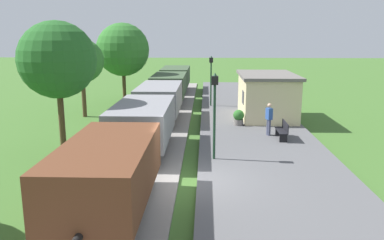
{
  "coord_description": "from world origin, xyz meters",
  "views": [
    {
      "loc": [
        0.5,
        -13.58,
        5.5
      ],
      "look_at": [
        -0.1,
        3.24,
        1.8
      ],
      "focal_mm": 36.72,
      "sensor_mm": 36.0,
      "label": 1
    }
  ],
  "objects": [
    {
      "name": "tree_field_left",
      "position": [
        -6.07,
        17.53,
        4.28
      ],
      "size": [
        4.16,
        4.16,
        6.37
      ],
      "color": "#4C3823",
      "rests_on": "ground"
    },
    {
      "name": "track_ballast",
      "position": [
        -2.4,
        0.0,
        0.06
      ],
      "size": [
        3.8,
        60.0,
        0.12
      ],
      "primitive_type": "cube",
      "color": "gray",
      "rests_on": "ground"
    },
    {
      "name": "person_waiting",
      "position": [
        3.82,
        6.69,
        1.18
      ],
      "size": [
        0.35,
        0.44,
        1.71
      ],
      "rotation": [
        0.0,
        0.0,
        3.48
      ],
      "color": "#474C66",
      "rests_on": "platform_slab"
    },
    {
      "name": "tree_trackside_far",
      "position": [
        -7.71,
        12.24,
        3.75
      ],
      "size": [
        2.9,
        2.9,
        5.22
      ],
      "color": "#4C3823",
      "rests_on": "ground"
    },
    {
      "name": "station_hut",
      "position": [
        4.4,
        11.53,
        1.65
      ],
      "size": [
        3.5,
        5.8,
        2.78
      ],
      "color": "beige",
      "rests_on": "platform_slab"
    },
    {
      "name": "lamp_post_far",
      "position": [
        0.87,
        15.36,
        2.8
      ],
      "size": [
        0.28,
        0.28,
        3.7
      ],
      "color": "#193823",
      "rests_on": "platform_slab"
    },
    {
      "name": "potted_planter",
      "position": [
        2.43,
        9.0,
        0.72
      ],
      "size": [
        0.64,
        0.64,
        0.92
      ],
      "color": "slate",
      "rests_on": "platform_slab"
    },
    {
      "name": "platform_slab",
      "position": [
        3.2,
        0.0,
        0.12
      ],
      "size": [
        6.0,
        60.0,
        0.25
      ],
      "primitive_type": "cube",
      "color": "#565659",
      "rests_on": "ground"
    },
    {
      "name": "rail_far",
      "position": [
        -3.12,
        0.0,
        0.19
      ],
      "size": [
        0.07,
        60.0,
        0.14
      ],
      "primitive_type": "cube",
      "color": "slate",
      "rests_on": "track_ballast"
    },
    {
      "name": "freight_train",
      "position": [
        -2.4,
        10.55,
        1.4
      ],
      "size": [
        2.5,
        32.6,
        2.12
      ],
      "color": "brown",
      "rests_on": "rail_near"
    },
    {
      "name": "tree_trackside_mid",
      "position": [
        -6.29,
        4.23,
        4.33
      ],
      "size": [
        3.54,
        3.54,
        6.12
      ],
      "color": "#4C3823",
      "rests_on": "ground"
    },
    {
      "name": "lamp_post_near",
      "position": [
        0.87,
        2.56,
        2.8
      ],
      "size": [
        0.28,
        0.28,
        3.7
      ],
      "color": "#193823",
      "rests_on": "platform_slab"
    },
    {
      "name": "bench_near_hut",
      "position": [
        4.42,
        5.91,
        0.72
      ],
      "size": [
        0.42,
        1.5,
        0.91
      ],
      "color": "black",
      "rests_on": "platform_slab"
    },
    {
      "name": "rail_near",
      "position": [
        -1.68,
        0.0,
        0.19
      ],
      "size": [
        0.07,
        60.0,
        0.14
      ],
      "primitive_type": "cube",
      "color": "slate",
      "rests_on": "track_ballast"
    },
    {
      "name": "ground_plane",
      "position": [
        0.0,
        0.0,
        0.0
      ],
      "size": [
        160.0,
        160.0,
        0.0
      ],
      "primitive_type": "plane",
      "color": "#3D6628"
    },
    {
      "name": "bench_down_platform",
      "position": [
        4.42,
        16.09,
        0.72
      ],
      "size": [
        0.42,
        1.5,
        0.91
      ],
      "color": "black",
      "rests_on": "platform_slab"
    }
  ]
}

